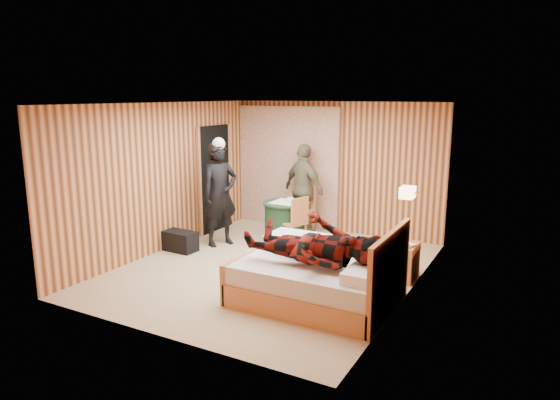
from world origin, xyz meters
The scene contains 23 objects.
floor centered at (0.00, 0.00, 0.00)m, with size 4.20×5.00×0.01m, color tan.
ceiling centered at (0.00, 0.00, 2.50)m, with size 4.20×5.00×0.01m, color silver.
wall_back centered at (0.00, 2.50, 1.25)m, with size 4.20×0.02×2.50m, color #F49B5D.
wall_left centered at (-2.10, 0.00, 1.25)m, with size 0.02×5.00×2.50m, color #F49B5D.
wall_right centered at (2.10, 0.00, 1.25)m, with size 0.02×5.00×2.50m, color #F49B5D.
curtain centered at (-1.00, 2.43, 1.20)m, with size 2.20×0.08×2.40m, color beige.
doorway centered at (-2.06, 1.40, 1.02)m, with size 0.06×0.90×2.05m, color black.
wall_lamp centered at (1.92, 0.45, 1.30)m, with size 0.26×0.24×0.16m.
bed centered at (1.13, -0.73, 0.30)m, with size 1.97×1.53×1.05m.
nightstand centered at (1.88, 0.54, 0.27)m, with size 0.40×0.54×0.52m.
round_table centered at (-0.45, 1.35, 0.38)m, with size 0.84×0.84×0.75m.
chair_far centered at (-0.45, 2.02, 0.54)m, with size 0.44×0.44×0.93m.
chair_near centered at (-0.17, 1.14, 0.52)m, with size 0.51×0.51×0.90m.
duffel_bag centered at (-1.82, 0.02, 0.17)m, with size 0.60×0.32×0.34m, color black.
sneaker_left centered at (-0.51, 0.30, 0.05)m, with size 0.24×0.10×0.11m, color white.
sneaker_right centered at (-0.21, 1.22, 0.06)m, with size 0.28×0.11×0.12m, color white.
woman_standing centered at (-1.41, 0.66, 0.91)m, with size 0.67×0.44×1.83m, color black.
man_at_table centered at (-0.45, 2.06, 0.86)m, with size 1.01×0.42×1.72m, color #70694A.
man_on_bed centered at (1.15, -0.96, 0.96)m, with size 1.77×0.67×0.86m, color #660F09.
book_lower centered at (1.88, 0.49, 0.53)m, with size 0.17×0.22×0.02m, color white.
book_upper centered at (1.88, 0.49, 0.55)m, with size 0.16×0.22×0.02m, color white.
cup_nightstand centered at (1.88, 0.67, 0.57)m, with size 0.10×0.10×0.09m, color white.
cup_table centered at (-0.35, 1.30, 0.80)m, with size 0.12×0.12×0.10m, color white.
Camera 1 is at (3.62, -6.34, 2.64)m, focal length 32.00 mm.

